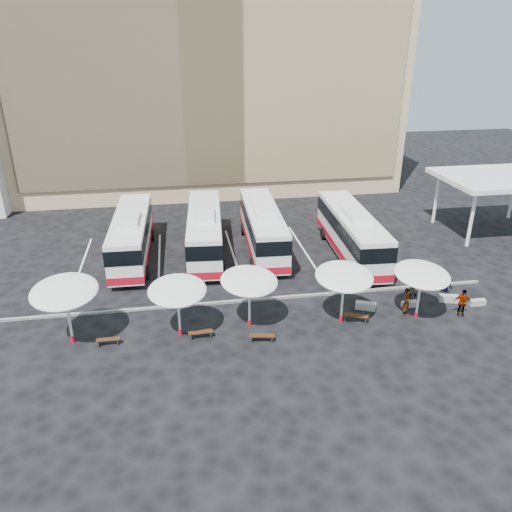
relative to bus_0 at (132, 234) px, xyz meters
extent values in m
plane|color=black|center=(8.02, -9.29, -2.00)|extent=(120.00, 120.00, 0.00)
cube|color=tan|center=(8.02, 22.71, 10.50)|extent=(42.00, 18.00, 25.00)
cube|color=tan|center=(8.02, 13.61, 10.00)|extent=(40.00, 0.30, 20.00)
cube|color=white|center=(32.02, 0.71, 3.00)|extent=(10.00, 8.00, 0.40)
cylinder|color=white|center=(28.02, -2.29, 0.40)|extent=(0.30, 0.30, 4.80)
cylinder|color=white|center=(28.02, 3.71, 0.40)|extent=(0.30, 0.30, 4.80)
cube|color=black|center=(8.02, -8.79, -1.92)|extent=(34.00, 0.25, 0.15)
cube|color=white|center=(-3.98, -1.29, -1.99)|extent=(0.15, 12.00, 0.01)
cube|color=white|center=(2.02, -1.29, -1.99)|extent=(0.15, 12.00, 0.01)
cube|color=white|center=(8.02, -1.29, -1.99)|extent=(0.15, 12.00, 0.01)
cube|color=white|center=(14.02, -1.29, -1.99)|extent=(0.15, 12.00, 0.01)
cube|color=white|center=(20.02, -1.29, -1.99)|extent=(0.15, 12.00, 0.01)
cube|color=white|center=(0.00, -0.01, -0.02)|extent=(2.87, 12.25, 3.05)
cube|color=black|center=(0.00, -0.01, 0.59)|extent=(2.94, 12.32, 1.12)
cube|color=#AF0C1C|center=(0.00, -0.01, -1.13)|extent=(2.94, 12.32, 0.56)
cube|color=#AF0C1C|center=(0.17, 6.08, -0.78)|extent=(2.60, 0.27, 1.42)
cube|color=white|center=(-0.03, -1.03, 1.71)|extent=(1.71, 3.09, 0.41)
cylinder|color=black|center=(-1.17, 3.57, -1.49)|extent=(0.38, 1.03, 1.02)
cylinder|color=black|center=(1.37, 3.50, -1.49)|extent=(0.38, 1.03, 1.02)
cylinder|color=black|center=(-1.38, -4.04, -1.49)|extent=(0.38, 1.03, 1.02)
cylinder|color=black|center=(1.16, -4.11, -1.49)|extent=(0.38, 1.03, 1.02)
cube|color=white|center=(5.83, -0.08, 0.00)|extent=(3.47, 12.45, 3.07)
cube|color=black|center=(5.83, -0.08, 0.62)|extent=(3.54, 12.52, 1.13)
cube|color=#AF0C1C|center=(5.83, -0.08, -1.13)|extent=(3.54, 12.52, 0.56)
cube|color=#AF0C1C|center=(6.28, 6.05, -0.77)|extent=(2.63, 0.40, 1.43)
cube|color=white|center=(5.75, -1.10, 1.74)|extent=(1.86, 3.19, 0.41)
cylinder|color=black|center=(4.82, 3.59, -1.49)|extent=(0.43, 1.05, 1.02)
cylinder|color=black|center=(7.37, 3.40, -1.49)|extent=(0.43, 1.05, 1.02)
cylinder|color=black|center=(4.24, -4.07, -1.49)|extent=(0.43, 1.05, 1.02)
cylinder|color=black|center=(6.80, -4.26, -1.49)|extent=(0.43, 1.05, 1.02)
cube|color=white|center=(10.63, -0.07, 0.00)|extent=(3.10, 12.38, 3.07)
cube|color=black|center=(10.63, -0.07, 0.61)|extent=(3.17, 12.44, 1.13)
cube|color=#AF0C1C|center=(10.63, -0.07, -1.13)|extent=(3.17, 12.44, 0.56)
cube|color=#AF0C1C|center=(10.90, 6.06, -0.77)|extent=(2.63, 0.32, 1.43)
cube|color=white|center=(10.58, -1.09, 1.74)|extent=(1.77, 3.14, 0.41)
cylinder|color=black|center=(9.51, 3.56, -1.49)|extent=(0.40, 1.04, 1.02)
cylinder|color=black|center=(12.06, 3.45, -1.49)|extent=(0.40, 1.04, 1.02)
cylinder|color=black|center=(9.17, -4.10, -1.49)|extent=(0.40, 1.04, 1.02)
cylinder|color=black|center=(11.72, -4.22, -1.49)|extent=(0.40, 1.04, 1.02)
cube|color=white|center=(17.47, -2.47, 0.05)|extent=(3.28, 12.71, 3.15)
cube|color=black|center=(17.47, -2.47, 0.68)|extent=(3.34, 12.78, 1.15)
cube|color=#AF0C1C|center=(17.47, -2.47, -1.11)|extent=(3.34, 12.78, 0.58)
cube|color=#AF0C1C|center=(17.79, 3.82, -0.74)|extent=(2.69, 0.35, 1.47)
cube|color=white|center=(17.41, -3.52, 1.83)|extent=(1.84, 3.23, 0.42)
cylinder|color=black|center=(16.35, 1.26, -1.47)|extent=(0.42, 1.07, 1.05)
cylinder|color=black|center=(18.97, 1.13, -1.47)|extent=(0.42, 1.07, 1.05)
cylinder|color=black|center=(15.94, -6.60, -1.47)|extent=(0.42, 1.07, 1.05)
cylinder|color=black|center=(18.56, -6.73, -1.47)|extent=(0.42, 1.07, 1.05)
cylinder|color=white|center=(-2.86, -11.98, -0.33)|extent=(0.16, 0.16, 3.33)
cylinder|color=#AF0C1C|center=(-2.86, -11.98, -1.78)|extent=(0.25, 0.25, 0.44)
ellipsoid|color=white|center=(-2.86, -11.98, 1.39)|extent=(3.82, 3.87, 1.14)
cylinder|color=white|center=(3.41, -12.26, -0.49)|extent=(0.14, 0.14, 3.01)
cylinder|color=#AF0C1C|center=(3.41, -12.26, -1.80)|extent=(0.23, 0.23, 0.40)
ellipsoid|color=white|center=(3.41, -12.26, 1.07)|extent=(3.48, 3.53, 1.03)
cylinder|color=white|center=(7.68, -11.83, -0.47)|extent=(0.18, 0.18, 3.06)
cylinder|color=#AF0C1C|center=(7.68, -11.83, -1.79)|extent=(0.28, 0.28, 0.41)
ellipsoid|color=white|center=(7.68, -11.83, 1.11)|extent=(4.40, 4.43, 1.05)
cylinder|color=white|center=(13.44, -12.35, -0.43)|extent=(0.15, 0.15, 3.13)
cylinder|color=#AF0C1C|center=(13.44, -12.35, -1.79)|extent=(0.24, 0.24, 0.42)
ellipsoid|color=white|center=(13.44, -12.35, 1.19)|extent=(3.73, 3.78, 1.07)
cylinder|color=white|center=(18.32, -12.71, -0.48)|extent=(0.16, 0.16, 3.04)
cylinder|color=#AF0C1C|center=(18.32, -12.71, -1.79)|extent=(0.25, 0.25, 0.41)
ellipsoid|color=white|center=(18.32, -12.71, 1.09)|extent=(3.92, 3.96, 1.04)
cube|color=#32190B|center=(-0.76, -12.61, -1.61)|extent=(1.34, 0.36, 0.05)
cube|color=black|center=(-1.30, -12.61, -1.82)|extent=(0.05, 0.34, 0.36)
cube|color=black|center=(-0.22, -12.61, -1.82)|extent=(0.05, 0.34, 0.36)
cube|color=#32190B|center=(4.60, -12.77, -1.58)|extent=(1.48, 0.45, 0.06)
cube|color=black|center=(4.01, -12.79, -1.80)|extent=(0.07, 0.37, 0.39)
cube|color=black|center=(5.18, -12.74, -1.80)|extent=(0.07, 0.37, 0.39)
cube|color=#32190B|center=(8.12, -13.75, -1.57)|extent=(1.53, 0.66, 0.06)
cube|color=black|center=(7.54, -13.64, -1.80)|extent=(0.13, 0.38, 0.39)
cube|color=black|center=(8.71, -13.86, -1.80)|extent=(0.13, 0.38, 0.39)
cube|color=#32190B|center=(14.33, -12.51, -1.54)|extent=(1.62, 0.98, 0.06)
cube|color=black|center=(13.74, -12.27, -1.79)|extent=(0.21, 0.39, 0.42)
cube|color=black|center=(14.92, -12.75, -1.79)|extent=(0.21, 0.39, 0.42)
cube|color=gray|center=(15.53, -11.12, -1.75)|extent=(1.38, 0.94, 0.49)
cube|color=gray|center=(18.53, -11.30, -1.80)|extent=(1.09, 0.41, 0.40)
cube|color=gray|center=(21.47, -11.09, -1.76)|extent=(1.35, 0.78, 0.48)
cube|color=gray|center=(23.13, -11.84, -1.80)|extent=(1.07, 0.37, 0.40)
imported|color=black|center=(17.82, -12.24, -1.04)|extent=(0.80, 0.83, 1.92)
imported|color=black|center=(19.31, -9.86, -1.16)|extent=(0.92, 0.77, 1.68)
imported|color=black|center=(21.28, -12.88, -1.08)|extent=(1.17, 0.77, 1.84)
imported|color=black|center=(21.44, -10.48, -1.15)|extent=(1.14, 0.71, 1.70)
camera|label=1|loc=(3.69, -38.19, 14.55)|focal=35.00mm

